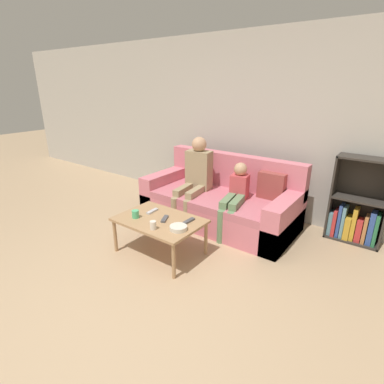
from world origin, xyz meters
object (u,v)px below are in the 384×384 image
at_px(person_adult, 196,173).
at_px(snack_bowl, 178,228).
at_px(couch, 221,202).
at_px(cup_near, 153,225).
at_px(coffee_table, 160,222).
at_px(cup_far, 135,214).
at_px(tv_remote_2, 165,219).
at_px(tv_remote_1, 189,221).
at_px(bookshelf, 357,211).
at_px(tv_remote_0, 152,211).
at_px(person_child, 235,195).

bearing_deg(person_adult, snack_bowl, -69.64).
height_order(couch, cup_near, couch).
relative_size(coffee_table, cup_far, 10.81).
relative_size(couch, cup_near, 23.08).
bearing_deg(tv_remote_2, tv_remote_1, -0.79).
bearing_deg(coffee_table, snack_bowl, -12.27).
relative_size(tv_remote_2, snack_bowl, 0.93).
xyz_separation_m(person_adult, cup_far, (-0.00, -1.19, -0.20)).
relative_size(bookshelf, person_adult, 0.91).
height_order(cup_far, tv_remote_0, cup_far).
height_order(tv_remote_1, snack_bowl, snack_bowl).
bearing_deg(tv_remote_2, coffee_table, 176.82).
distance_m(couch, person_adult, 0.54).
relative_size(person_child, cup_far, 10.17).
relative_size(couch, bookshelf, 1.98).
distance_m(coffee_table, cup_near, 0.27).
distance_m(person_child, cup_near, 1.25).
bearing_deg(snack_bowl, couch, 100.17).
bearing_deg(couch, person_adult, -164.27).
relative_size(person_child, snack_bowl, 4.93).
xyz_separation_m(cup_far, tv_remote_1, (0.56, 0.28, -0.03)).
distance_m(cup_near, tv_remote_0, 0.46).
height_order(bookshelf, person_adult, person_adult).
distance_m(bookshelf, cup_far, 2.72).
bearing_deg(cup_near, person_child, 75.24).
distance_m(cup_near, cup_far, 0.37).
bearing_deg(tv_remote_1, snack_bowl, -81.53).
bearing_deg(cup_far, person_adult, 89.99).
height_order(bookshelf, coffee_table, bookshelf).
distance_m(cup_near, snack_bowl, 0.27).
relative_size(bookshelf, cup_far, 11.96).
distance_m(bookshelf, tv_remote_0, 2.54).
height_order(coffee_table, person_adult, person_adult).
relative_size(couch, snack_bowl, 11.47).
xyz_separation_m(person_adult, person_child, (0.68, -0.07, -0.16)).
bearing_deg(cup_near, bookshelf, 49.50).
distance_m(couch, tv_remote_1, 1.04).
distance_m(couch, bookshelf, 1.73).
bearing_deg(tv_remote_1, cup_far, -152.03).
distance_m(bookshelf, person_child, 1.51).
xyz_separation_m(couch, snack_bowl, (0.22, -1.23, 0.16)).
bearing_deg(tv_remote_2, cup_far, -178.79).
bearing_deg(cup_far, bookshelf, 42.42).
xyz_separation_m(couch, tv_remote_1, (0.19, -1.01, 0.15)).
distance_m(couch, person_child, 0.43).
bearing_deg(cup_far, coffee_table, 28.45).
bearing_deg(coffee_table, tv_remote_0, 154.20).
relative_size(bookshelf, snack_bowl, 5.80).
xyz_separation_m(bookshelf, cup_near, (-1.64, -1.93, 0.08)).
height_order(person_adult, tv_remote_2, person_adult).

